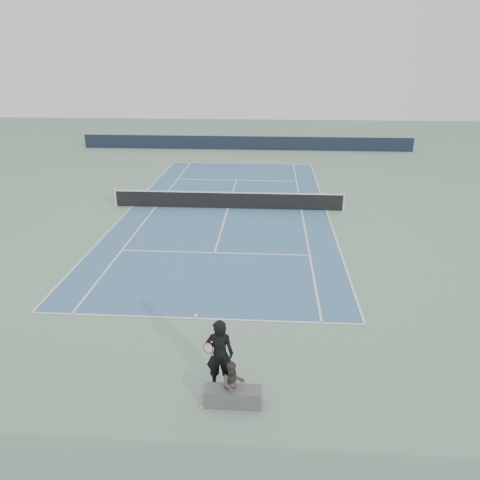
# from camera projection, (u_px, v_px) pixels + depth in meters

# --- Properties ---
(ground) EXTENTS (80.00, 80.00, 0.00)m
(ground) POSITION_uv_depth(u_px,v_px,m) (228.00, 209.00, 26.27)
(ground) COLOR gray
(court_surface) EXTENTS (10.97, 23.77, 0.01)m
(court_surface) POSITION_uv_depth(u_px,v_px,m) (228.00, 208.00, 26.27)
(court_surface) COLOR #3C6A8F
(court_surface) RESTS_ON ground
(tennis_net) EXTENTS (12.90, 0.10, 1.07)m
(tennis_net) POSITION_uv_depth(u_px,v_px,m) (228.00, 200.00, 26.08)
(tennis_net) COLOR silver
(tennis_net) RESTS_ON ground
(windscreen_far) EXTENTS (30.00, 0.25, 1.20)m
(windscreen_far) POSITION_uv_depth(u_px,v_px,m) (246.00, 143.00, 42.65)
(windscreen_far) COLOR black
(windscreen_far) RESTS_ON ground
(tennis_player) EXTENTS (0.83, 0.55, 1.96)m
(tennis_player) POSITION_uv_depth(u_px,v_px,m) (220.00, 354.00, 11.77)
(tennis_player) COLOR black
(tennis_player) RESTS_ON ground
(tennis_ball) EXTENTS (0.07, 0.07, 0.07)m
(tennis_ball) POSITION_uv_depth(u_px,v_px,m) (201.00, 408.00, 11.32)
(tennis_ball) COLOR yellow
(tennis_ball) RESTS_ON ground
(spectator_bench) EXTENTS (1.47, 0.90, 1.20)m
(spectator_bench) POSITION_uv_depth(u_px,v_px,m) (233.00, 390.00, 11.35)
(spectator_bench) COLOR #545459
(spectator_bench) RESTS_ON ground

